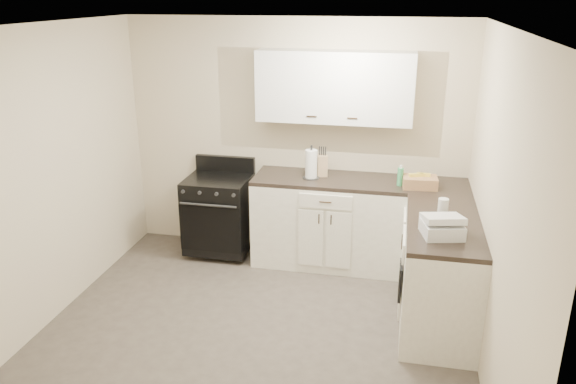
% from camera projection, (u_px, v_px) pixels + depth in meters
% --- Properties ---
extents(floor, '(3.60, 3.60, 0.00)m').
position_uv_depth(floor, '(253.00, 336.00, 4.71)').
color(floor, '#473F38').
rests_on(floor, ground).
extents(ceiling, '(3.60, 3.60, 0.00)m').
position_uv_depth(ceiling, '(245.00, 27.00, 3.87)').
color(ceiling, white).
rests_on(ceiling, wall_back).
extents(wall_back, '(3.60, 0.00, 3.60)m').
position_uv_depth(wall_back, '(295.00, 139.00, 5.95)').
color(wall_back, beige).
rests_on(wall_back, ground).
extents(wall_right, '(0.00, 3.60, 3.60)m').
position_uv_depth(wall_right, '(497.00, 215.00, 3.94)').
color(wall_right, beige).
rests_on(wall_right, ground).
extents(wall_left, '(0.00, 3.60, 3.60)m').
position_uv_depth(wall_left, '(40.00, 181.00, 4.63)').
color(wall_left, beige).
rests_on(wall_left, ground).
extents(wall_front, '(3.60, 0.00, 3.60)m').
position_uv_depth(wall_front, '(147.00, 326.00, 2.63)').
color(wall_front, beige).
rests_on(wall_front, ground).
extents(base_cabinets_back, '(1.55, 0.60, 0.90)m').
position_uv_depth(base_cabinets_back, '(329.00, 223.00, 5.86)').
color(base_cabinets_back, white).
rests_on(base_cabinets_back, floor).
extents(base_cabinets_right, '(0.60, 1.90, 0.90)m').
position_uv_depth(base_cabinets_right, '(437.00, 260.00, 5.05)').
color(base_cabinets_right, white).
rests_on(base_cabinets_right, floor).
extents(countertop_back, '(1.55, 0.60, 0.04)m').
position_uv_depth(countertop_back, '(330.00, 180.00, 5.70)').
color(countertop_back, black).
rests_on(countertop_back, base_cabinets_back).
extents(countertop_right, '(0.60, 1.90, 0.04)m').
position_uv_depth(countertop_right, '(442.00, 211.00, 4.89)').
color(countertop_right, black).
rests_on(countertop_right, base_cabinets_right).
extents(upper_cabinets, '(1.55, 0.30, 0.70)m').
position_uv_depth(upper_cabinets, '(335.00, 87.00, 5.53)').
color(upper_cabinets, silver).
rests_on(upper_cabinets, wall_back).
extents(stove, '(0.67, 0.57, 0.81)m').
position_uv_depth(stove, '(219.00, 214.00, 6.06)').
color(stove, black).
rests_on(stove, floor).
extents(knife_block, '(0.12, 0.12, 0.22)m').
position_uv_depth(knife_block, '(322.00, 166.00, 5.73)').
color(knife_block, tan).
rests_on(knife_block, countertop_back).
extents(paper_towel, '(0.15, 0.15, 0.29)m').
position_uv_depth(paper_towel, '(311.00, 164.00, 5.65)').
color(paper_towel, white).
rests_on(paper_towel, countertop_back).
extents(soap_bottle, '(0.06, 0.06, 0.18)m').
position_uv_depth(soap_bottle, '(400.00, 177.00, 5.46)').
color(soap_bottle, '#3C9D5C').
rests_on(soap_bottle, countertop_back).
extents(wicker_basket, '(0.34, 0.24, 0.11)m').
position_uv_depth(wicker_basket, '(420.00, 182.00, 5.41)').
color(wicker_basket, '#AE7E52').
rests_on(wicker_basket, countertop_right).
extents(countertop_grill, '(0.35, 0.34, 0.11)m').
position_uv_depth(countertop_grill, '(442.00, 229.00, 4.34)').
color(countertop_grill, silver).
rests_on(countertop_grill, countertop_right).
extents(glass_jar, '(0.11, 0.11, 0.14)m').
position_uv_depth(glass_jar, '(443.00, 207.00, 4.74)').
color(glass_jar, silver).
rests_on(glass_jar, countertop_right).
extents(oven_mitt_near, '(0.02, 0.17, 0.30)m').
position_uv_depth(oven_mitt_near, '(400.00, 282.00, 4.61)').
color(oven_mitt_near, black).
rests_on(oven_mitt_near, base_cabinets_right).
extents(oven_mitt_far, '(0.02, 0.15, 0.26)m').
position_uv_depth(oven_mitt_far, '(400.00, 276.00, 4.74)').
color(oven_mitt_far, black).
rests_on(oven_mitt_far, base_cabinets_right).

